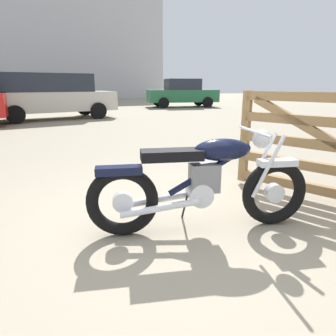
% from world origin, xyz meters
% --- Properties ---
extents(ground_plane, '(80.00, 80.00, 0.00)m').
position_xyz_m(ground_plane, '(0.00, 0.00, 0.00)').
color(ground_plane, gray).
extents(vintage_motorcycle, '(2.06, 0.71, 0.94)m').
position_xyz_m(vintage_motorcycle, '(0.26, 0.01, 0.45)').
color(vintage_motorcycle, black).
rests_on(vintage_motorcycle, ground_plane).
extents(pale_sedan_back, '(4.95, 2.64, 1.74)m').
position_xyz_m(pale_sedan_back, '(-0.90, 10.61, 0.94)').
color(pale_sedan_back, black).
rests_on(pale_sedan_back, ground_plane).
extents(silver_sedan_mid, '(4.41, 2.39, 1.67)m').
position_xyz_m(silver_sedan_mid, '(6.72, 15.00, 0.84)').
color(silver_sedan_mid, black).
rests_on(silver_sedan_mid, ground_plane).
extents(industrial_building, '(19.42, 14.55, 23.06)m').
position_xyz_m(industrial_building, '(0.75, 33.19, 5.39)').
color(industrial_building, '#B2B2B7').
rests_on(industrial_building, ground_plane).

